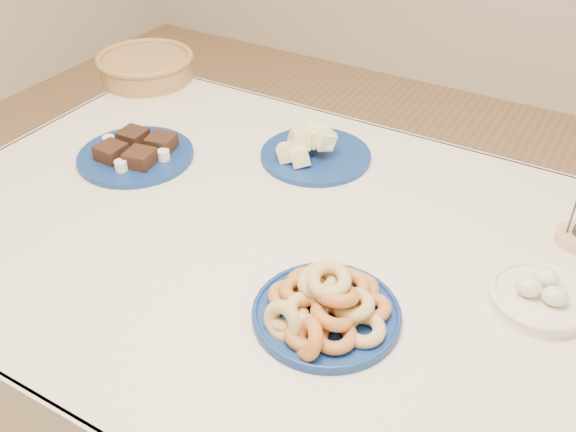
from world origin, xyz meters
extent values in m
cylinder|color=brown|center=(-0.70, 0.40, 0.36)|extent=(0.06, 0.06, 0.72)
cube|color=beige|center=(0.00, 0.00, 0.74)|extent=(1.70, 1.10, 0.02)
cube|color=beige|center=(0.00, 0.55, 0.61)|extent=(1.70, 0.01, 0.28)
cube|color=beige|center=(-0.85, 0.00, 0.61)|extent=(0.01, 1.10, 0.28)
cylinder|color=navy|center=(0.15, -0.16, 0.76)|extent=(0.34, 0.34, 0.01)
torus|color=navy|center=(0.15, -0.16, 0.76)|extent=(0.35, 0.35, 0.01)
torus|color=#B18B4A|center=(0.23, -0.18, 0.78)|extent=(0.09, 0.09, 0.03)
torus|color=#9E5223|center=(0.21, -0.13, 0.78)|extent=(0.09, 0.08, 0.03)
torus|color=#9E5223|center=(0.17, -0.09, 0.78)|extent=(0.09, 0.09, 0.03)
torus|color=#B18B4A|center=(0.12, -0.10, 0.78)|extent=(0.10, 0.10, 0.03)
torus|color=#9E5223|center=(0.08, -0.13, 0.78)|extent=(0.10, 0.10, 0.03)
torus|color=#9E5223|center=(0.08, -0.17, 0.78)|extent=(0.11, 0.11, 0.03)
torus|color=#B18B4A|center=(0.10, -0.22, 0.78)|extent=(0.08, 0.08, 0.03)
torus|color=#9E5223|center=(0.14, -0.24, 0.78)|extent=(0.09, 0.09, 0.03)
torus|color=#9E5223|center=(0.19, -0.22, 0.78)|extent=(0.11, 0.11, 0.03)
torus|color=#B18B4A|center=(0.19, -0.16, 0.80)|extent=(0.10, 0.10, 0.03)
torus|color=#9E5223|center=(0.17, -0.12, 0.80)|extent=(0.10, 0.10, 0.04)
torus|color=#B18B4A|center=(0.12, -0.13, 0.80)|extent=(0.11, 0.11, 0.04)
torus|color=#9E5223|center=(0.10, -0.17, 0.80)|extent=(0.09, 0.09, 0.03)
torus|color=#B18B4A|center=(0.13, -0.21, 0.80)|extent=(0.11, 0.11, 0.03)
torus|color=#9E5223|center=(0.17, -0.20, 0.80)|extent=(0.11, 0.11, 0.05)
torus|color=#9E5223|center=(0.17, -0.17, 0.82)|extent=(0.10, 0.10, 0.05)
torus|color=#B18B4A|center=(0.12, -0.16, 0.82)|extent=(0.11, 0.11, 0.04)
torus|color=#B18B4A|center=(0.15, -0.17, 0.84)|extent=(0.10, 0.10, 0.05)
torus|color=#B18B4A|center=(0.10, -0.24, 0.79)|extent=(0.08, 0.06, 0.08)
torus|color=#9E5223|center=(0.16, -0.26, 0.79)|extent=(0.09, 0.09, 0.08)
cylinder|color=navy|center=(-0.13, 0.32, 0.76)|extent=(0.33, 0.33, 0.01)
cube|color=#D2D385|center=(-0.19, 0.32, 0.79)|extent=(0.07, 0.06, 0.06)
cube|color=#D2D385|center=(-0.15, 0.28, 0.82)|extent=(0.05, 0.06, 0.05)
cube|color=#D2D385|center=(-0.14, 0.32, 0.82)|extent=(0.06, 0.06, 0.05)
cube|color=#D2D385|center=(-0.14, 0.25, 0.79)|extent=(0.07, 0.06, 0.06)
cube|color=#D2D385|center=(-0.14, 0.30, 0.82)|extent=(0.06, 0.06, 0.05)
cube|color=#D2D385|center=(-0.15, 0.33, 0.82)|extent=(0.07, 0.06, 0.06)
cube|color=#D2D385|center=(-0.13, 0.32, 0.82)|extent=(0.06, 0.07, 0.05)
cube|color=#D2D385|center=(-0.18, 0.25, 0.79)|extent=(0.06, 0.06, 0.06)
cube|color=#D2D385|center=(-0.11, 0.30, 0.82)|extent=(0.07, 0.06, 0.06)
cube|color=#D2D385|center=(-0.18, 0.35, 0.79)|extent=(0.06, 0.06, 0.05)
cube|color=#D2D385|center=(-0.11, 0.31, 0.82)|extent=(0.06, 0.07, 0.06)
cube|color=#D2D385|center=(-0.13, 0.32, 0.82)|extent=(0.06, 0.06, 0.04)
cylinder|color=navy|center=(-0.52, 0.09, 0.76)|extent=(0.36, 0.36, 0.01)
cube|color=black|center=(-0.55, 0.04, 0.78)|extent=(0.07, 0.07, 0.04)
cube|color=black|center=(-0.47, 0.05, 0.78)|extent=(0.07, 0.07, 0.04)
cube|color=black|center=(-0.56, 0.12, 0.78)|extent=(0.07, 0.07, 0.04)
cube|color=black|center=(-0.48, 0.14, 0.78)|extent=(0.07, 0.07, 0.04)
cylinder|color=white|center=(-0.60, 0.09, 0.78)|extent=(0.04, 0.04, 0.03)
cylinder|color=white|center=(-0.50, 0.01, 0.78)|extent=(0.04, 0.04, 0.03)
cylinder|color=white|center=(-0.44, 0.10, 0.78)|extent=(0.04, 0.04, 0.03)
cylinder|color=olive|center=(-0.81, 0.47, 0.78)|extent=(0.33, 0.33, 0.07)
torus|color=olive|center=(-0.81, 0.47, 0.82)|extent=(0.35, 0.35, 0.02)
cylinder|color=#39393E|center=(0.47, 0.28, 0.84)|extent=(0.01, 0.01, 0.14)
cylinder|color=silver|center=(0.47, 0.06, 0.76)|extent=(0.22, 0.22, 0.02)
torus|color=silver|center=(0.47, 0.06, 0.77)|extent=(0.22, 0.22, 0.01)
ellipsoid|color=silver|center=(0.45, 0.05, 0.79)|extent=(0.05, 0.05, 0.04)
ellipsoid|color=silver|center=(0.49, 0.05, 0.79)|extent=(0.05, 0.05, 0.04)
ellipsoid|color=silver|center=(0.47, 0.09, 0.79)|extent=(0.05, 0.05, 0.04)
camera|label=1|loc=(0.50, -0.91, 1.58)|focal=40.00mm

